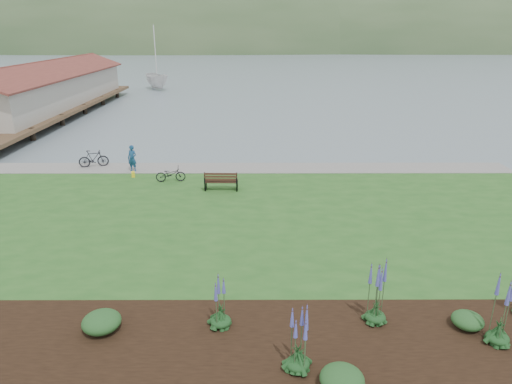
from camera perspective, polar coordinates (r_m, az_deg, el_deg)
ground at (r=21.82m, az=-3.75°, el=-3.29°), size 600.00×600.00×0.00m
lawn at (r=19.92m, az=-4.10°, el=-5.02°), size 34.00×20.00×0.40m
shoreline_path at (r=28.17m, az=-2.94°, el=3.02°), size 34.00×2.20×0.03m
garden_bed at (r=13.18m, az=7.37°, el=-18.52°), size 24.00×4.40×0.04m
far_hillside at (r=191.13m, az=5.69°, el=17.21°), size 580.00×80.00×38.00m
pier_pavilion at (r=52.46m, az=-24.74°, el=11.62°), size 8.00×36.00×5.40m
park_bench at (r=24.17m, az=-4.39°, el=1.40°), size 1.76×0.74×1.08m
person at (r=28.22m, az=-15.24°, el=4.33°), size 0.81×0.68×1.89m
bicycle_a at (r=26.00m, az=-10.63°, el=2.21°), size 0.77×1.71×0.86m
bicycle_b at (r=29.98m, az=-19.65°, el=3.95°), size 0.98×1.86×1.07m
sailboat at (r=69.88m, az=-12.15°, el=12.40°), size 14.75×14.83×28.46m
pannier at (r=27.37m, az=-15.10°, el=2.14°), size 0.26×0.33×0.31m
echium_0 at (r=11.87m, az=5.33°, el=-18.00°), size 0.62×0.62×2.02m
echium_1 at (r=13.81m, az=14.97°, el=-11.98°), size 0.62×0.62×2.31m
echium_2 at (r=14.27m, az=28.37°, el=-13.59°), size 0.62×0.62×2.17m
echium_4 at (r=13.38m, az=-4.49°, el=-13.86°), size 0.62×0.62×1.92m
shrub_0 at (r=14.12m, az=-18.75°, el=-15.12°), size 1.10×1.10×0.55m
shrub_1 at (r=11.87m, az=10.71°, el=-22.03°), size 1.07×1.07×0.54m
shrub_2 at (r=14.87m, az=24.93°, el=-14.34°), size 0.90×0.90×0.45m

